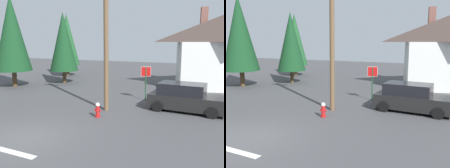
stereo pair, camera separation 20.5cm
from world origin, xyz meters
The scene contains 9 objects.
ground_plane centered at (0.00, 0.00, -0.05)m, with size 80.00×80.00×0.10m, color #424244.
lane_stop_bar centered at (0.02, -1.24, 0.00)m, with size 3.39×0.30×0.01m, color silver.
fire_hydrant centered at (1.54, 3.94, 0.40)m, with size 0.41×0.35×0.81m.
utility_pole centered at (1.38, 5.39, 4.92)m, with size 1.60×0.28×9.49m.
stop_sign_far centered at (2.79, 8.82, 1.68)m, with size 0.65×0.23×2.37m.
parked_car centered at (5.73, 7.20, 0.78)m, with size 4.52×2.32×1.64m.
pine_tree_tall_left centered at (-9.31, 17.23, 4.26)m, with size 2.90×2.90×7.24m.
pine_tree_mid_left centered at (-6.68, 12.73, 4.03)m, with size 2.74×2.74×6.86m.
pine_tree_short_left centered at (-9.66, 9.20, 4.77)m, with size 3.25×3.25×8.12m.
Camera 1 is at (7.61, -7.77, 4.10)m, focal length 40.12 mm.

